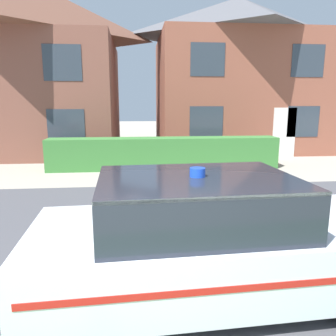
% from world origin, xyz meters
% --- Properties ---
extents(road_strip, '(28.00, 6.64, 0.01)m').
position_xyz_m(road_strip, '(0.00, 4.29, 0.01)').
color(road_strip, '#4C4C51').
rests_on(road_strip, ground).
extents(garden_hedge, '(8.07, 0.85, 1.10)m').
position_xyz_m(garden_hedge, '(1.19, 10.07, 0.55)').
color(garden_hedge, '#3D7F38').
rests_on(garden_hedge, ground).
extents(police_car, '(4.49, 2.03, 1.58)m').
position_xyz_m(police_car, '(1.12, 2.26, 0.72)').
color(police_car, black).
rests_on(police_car, road_strip).
extents(house_left, '(7.90, 6.79, 7.59)m').
position_xyz_m(house_left, '(-4.50, 14.71, 3.88)').
color(house_left, brown).
rests_on(house_left, ground).
extents(house_right, '(8.01, 6.23, 7.23)m').
position_xyz_m(house_right, '(5.22, 15.06, 3.68)').
color(house_right, '#93513D').
rests_on(house_right, ground).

